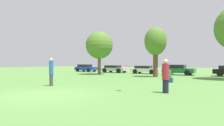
# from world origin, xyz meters

# --- Properties ---
(ground_plane) EXTENTS (120.00, 120.00, 0.00)m
(ground_plane) POSITION_xyz_m (0.00, 0.00, 0.00)
(ground_plane) COLOR #54843D
(person_thrower) EXTENTS (0.28, 0.28, 1.87)m
(person_thrower) POSITION_xyz_m (-2.76, 2.58, 0.97)
(person_thrower) COLOR #3F3F47
(person_thrower) RESTS_ON ground
(person_catcher) EXTENTS (0.36, 0.36, 1.74)m
(person_catcher) POSITION_xyz_m (4.68, 3.69, 0.88)
(person_catcher) COLOR #191E33
(person_catcher) RESTS_ON ground
(frisbee) EXTENTS (0.30, 0.30, 0.15)m
(frisbee) POSITION_xyz_m (2.76, 3.09, 1.39)
(frisbee) COLOR #F21E72
(bystander_sitting) EXTENTS (0.47, 0.39, 0.98)m
(bystander_sitting) POSITION_xyz_m (3.19, 9.27, 0.39)
(bystander_sitting) COLOR navy
(bystander_sitting) RESTS_ON ground
(tree_0) EXTENTS (3.63, 3.63, 5.72)m
(tree_0) POSITION_xyz_m (-7.94, 14.89, 3.88)
(tree_0) COLOR brown
(tree_0) RESTS_ON ground
(tree_1) EXTENTS (2.41, 2.41, 5.50)m
(tree_1) POSITION_xyz_m (0.04, 14.48, 3.83)
(tree_1) COLOR brown
(tree_1) RESTS_ON ground
(parked_car_blue) EXTENTS (3.90, 1.96, 1.27)m
(parked_car_blue) POSITION_xyz_m (-14.88, 20.22, 0.66)
(parked_car_blue) COLOR #1E389E
(parked_car_blue) RESTS_ON ground
(parked_car_silver) EXTENTS (4.13, 2.14, 1.15)m
(parked_car_silver) POSITION_xyz_m (-8.98, 20.18, 0.63)
(parked_car_silver) COLOR #B2B2B7
(parked_car_silver) RESTS_ON ground
(parked_car_white) EXTENTS (4.03, 1.91, 1.13)m
(parked_car_white) POSITION_xyz_m (-3.56, 19.85, 0.61)
(parked_car_white) COLOR silver
(parked_car_white) RESTS_ON ground
(parked_car_green) EXTENTS (3.94, 2.16, 1.31)m
(parked_car_green) POSITION_xyz_m (1.16, 19.53, 0.69)
(parked_car_green) COLOR #196633
(parked_car_green) RESTS_ON ground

